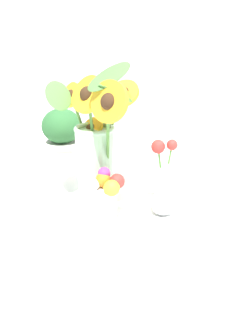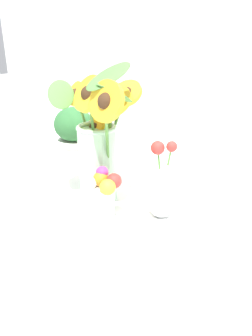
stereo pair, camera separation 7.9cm
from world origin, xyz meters
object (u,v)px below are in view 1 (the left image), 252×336
Objects in this scene: serving_tray at (126,208)px; vase_small_center at (105,196)px; mason_jar_sunflowers at (97,144)px; vase_bulb_right at (163,187)px; potted_plant at (62,136)px.

vase_small_center is (0.01, -0.08, 0.07)m from serving_tray.
mason_jar_sunflowers is (-0.07, -0.02, 0.16)m from serving_tray.
serving_tray is at bearing 18.35° from mason_jar_sunflowers.
mason_jar_sunflowers is at bearing -161.01° from vase_bulb_right.
serving_tray is at bearing -14.91° from potted_plant.
potted_plant reaches higher than vase_small_center.
vase_small_center is (0.08, -0.06, -0.09)m from mason_jar_sunflowers.
mason_jar_sunflowers is 0.19m from vase_bulb_right.
mason_jar_sunflowers is 1.98× the size of vase_bulb_right.
serving_tray is 3.77× the size of vase_small_center.
vase_bulb_right is (0.08, 0.11, 0.01)m from vase_small_center.
serving_tray is 2.63× the size of vase_bulb_right.
serving_tray is at bearing -160.50° from vase_bulb_right.
mason_jar_sunflowers is at bearing -161.65° from serving_tray.
vase_small_center is 0.42m from potted_plant.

